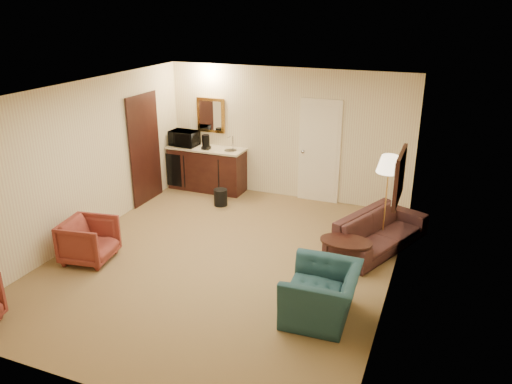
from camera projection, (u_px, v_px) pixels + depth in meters
The scene contains 11 objects.
ground at pixel (223, 259), 7.76m from camera, with size 6.00×6.00×0.00m, color olive.
room_walls at pixel (236, 140), 7.85m from camera, with size 5.02×6.01×2.61m.
wetbar_cabinet at pixel (207, 169), 10.53m from camera, with size 1.64×0.58×0.92m, color #331710.
sofa at pixel (379, 226), 8.00m from camera, with size 1.96×0.57×0.77m, color black.
teal_armchair at pixel (322, 286), 6.20m from camera, with size 1.01×0.66×0.89m, color #1C3E46.
rose_chair_near at pixel (89, 238), 7.62m from camera, with size 0.71×0.67×0.73m, color maroon.
coffee_table at pixel (345, 254), 7.45m from camera, with size 0.78×0.52×0.45m, color black.
floor_lamp at pixel (386, 200), 8.04m from camera, with size 0.40×0.40×1.52m, color gold.
waste_bin at pixel (221, 197), 9.78m from camera, with size 0.26×0.26×0.33m, color black.
microwave at pixel (184, 137), 10.44m from camera, with size 0.58×0.32×0.39m, color black.
coffee_maker at pixel (206, 142), 10.20m from camera, with size 0.16×0.16×0.30m, color black.
Camera 1 is at (3.02, -6.20, 3.73)m, focal length 35.00 mm.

